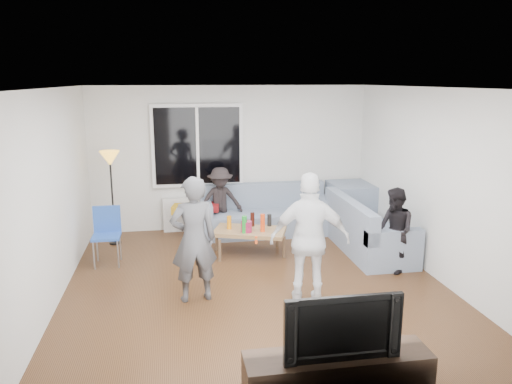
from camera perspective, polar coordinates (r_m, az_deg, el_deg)
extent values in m
cube|color=#56351C|center=(6.73, 0.02, -10.93)|extent=(5.00, 5.50, 0.04)
cube|color=white|center=(6.16, 0.02, 12.15)|extent=(5.00, 5.50, 0.04)
cube|color=silver|center=(9.01, -2.95, 3.95)|extent=(5.00, 0.04, 2.60)
cube|color=silver|center=(3.73, 7.30, -9.26)|extent=(5.00, 0.04, 2.60)
cube|color=silver|center=(6.40, -22.80, -0.76)|extent=(0.04, 5.50, 2.60)
cube|color=silver|center=(7.17, 20.28, 0.84)|extent=(0.04, 5.50, 2.60)
cube|color=white|center=(8.85, -6.79, 5.35)|extent=(1.62, 0.06, 1.47)
cube|color=black|center=(8.81, -6.78, 5.31)|extent=(1.50, 0.02, 1.35)
cube|color=white|center=(8.80, -6.77, 5.31)|extent=(0.05, 0.03, 1.35)
cube|color=silver|center=(9.05, -6.57, -2.49)|extent=(1.30, 0.12, 0.62)
imported|color=#2B6227|center=(8.94, -3.94, 0.65)|extent=(0.24, 0.22, 0.37)
imported|color=silver|center=(8.92, -6.95, -0.08)|extent=(0.18, 0.18, 0.18)
cube|color=gray|center=(9.24, 11.25, -1.61)|extent=(0.85, 0.85, 0.85)
cube|color=#B9881B|center=(8.61, -8.37, -1.98)|extent=(0.44, 0.39, 0.14)
cube|color=maroon|center=(8.70, -5.48, -1.73)|extent=(0.41, 0.37, 0.13)
cube|color=#AC7E53|center=(7.81, -0.74, -5.78)|extent=(1.24, 0.93, 0.40)
cylinder|color=#991B45|center=(7.61, -1.11, -4.03)|extent=(0.17, 0.17, 0.17)
imported|color=#48494D|center=(6.10, -7.22, -5.47)|extent=(0.63, 0.46, 1.58)
imported|color=silver|center=(5.99, 6.26, -5.50)|extent=(1.02, 0.58, 1.64)
imported|color=black|center=(7.26, 15.74, -4.32)|extent=(0.48, 0.61, 1.22)
imported|color=black|center=(8.66, -4.15, -1.10)|extent=(0.82, 0.52, 1.21)
cube|color=#312018|center=(4.54, 9.38, -20.40)|extent=(1.60, 0.40, 0.44)
imported|color=black|center=(4.29, 9.63, -14.74)|extent=(0.99, 0.13, 0.57)
cylinder|color=black|center=(7.89, -0.42, -3.18)|extent=(0.07, 0.07, 0.23)
cylinder|color=black|center=(7.91, 1.56, -3.28)|extent=(0.07, 0.07, 0.19)
cylinder|color=orange|center=(7.76, -3.13, -3.54)|extent=(0.07, 0.07, 0.21)
cylinder|color=#F74616|center=(7.61, 0.77, -3.58)|extent=(0.07, 0.07, 0.28)
cylinder|color=green|center=(7.55, -1.35, -3.79)|extent=(0.08, 0.08, 0.27)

